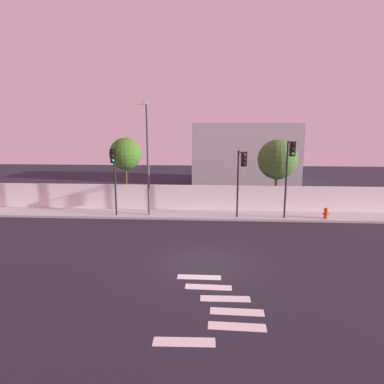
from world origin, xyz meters
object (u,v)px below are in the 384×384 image
at_px(traffic_light_center, 114,167).
at_px(roadside_tree_midleft, 277,160).
at_px(traffic_light_right, 289,164).
at_px(street_lamp_curbside, 147,151).
at_px(traffic_light_left, 241,170).
at_px(roadside_tree_leftmost, 125,154).
at_px(fire_hydrant, 326,213).

bearing_deg(traffic_light_center, roadside_tree_midleft, 17.33).
distance_m(traffic_light_center, traffic_light_right, 11.31).
relative_size(traffic_light_right, street_lamp_curbside, 0.68).
distance_m(street_lamp_curbside, roadside_tree_midleft, 9.61).
height_order(traffic_light_left, traffic_light_right, traffic_light_right).
xyz_separation_m(traffic_light_left, roadside_tree_leftmost, (-8.41, 3.62, 0.70)).
bearing_deg(traffic_light_center, fire_hydrant, 1.96).
xyz_separation_m(traffic_light_right, roadside_tree_midleft, (-0.07, 3.56, -0.10)).
relative_size(traffic_light_left, roadside_tree_midleft, 0.85).
relative_size(traffic_light_center, roadside_tree_leftmost, 0.86).
bearing_deg(traffic_light_left, roadside_tree_midleft, 50.84).
height_order(traffic_light_left, roadside_tree_midleft, roadside_tree_midleft).
relative_size(street_lamp_curbside, roadside_tree_leftmost, 1.40).
height_order(traffic_light_center, street_lamp_curbside, street_lamp_curbside).
distance_m(street_lamp_curbside, roadside_tree_leftmost, 3.82).
bearing_deg(roadside_tree_leftmost, roadside_tree_midleft, 0.00).
bearing_deg(traffic_light_center, street_lamp_curbside, 12.31).
bearing_deg(traffic_light_right, traffic_light_left, -178.93).
height_order(street_lamp_curbside, fire_hydrant, street_lamp_curbside).
bearing_deg(roadside_tree_leftmost, traffic_light_center, -87.92).
bearing_deg(roadside_tree_midleft, fire_hydrant, -47.84).
distance_m(traffic_light_left, fire_hydrant, 6.40).
bearing_deg(roadside_tree_midleft, traffic_light_left, -129.16).
xyz_separation_m(street_lamp_curbside, roadside_tree_leftmost, (-2.28, 3.04, -0.44)).
xyz_separation_m(traffic_light_right, roadside_tree_leftmost, (-11.43, 3.56, 0.27)).
bearing_deg(street_lamp_curbside, traffic_light_center, -167.69).
relative_size(traffic_light_left, fire_hydrant, 6.01).
xyz_separation_m(traffic_light_right, fire_hydrant, (2.67, 0.54, -3.30)).
bearing_deg(traffic_light_left, roadside_tree_leftmost, 156.70).
height_order(traffic_light_center, fire_hydrant, traffic_light_center).
height_order(traffic_light_right, roadside_tree_midleft, traffic_light_right).
xyz_separation_m(traffic_light_left, roadside_tree_midleft, (2.95, 3.62, 0.33)).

